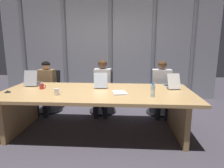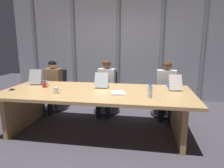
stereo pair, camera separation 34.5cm
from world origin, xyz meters
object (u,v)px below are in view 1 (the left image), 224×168
office_chair_left_mid (103,97)px  conference_mic_left_side (8,91)px  laptop_left_end (33,82)px  coffee_mug_near (57,92)px  office_chair_center (160,97)px  water_bottle_primary (153,91)px  person_left_mid (102,84)px  laptop_center (171,84)px  person_left_end (45,84)px  spiral_notepad (120,93)px  office_chair_left_end (49,96)px  person_center (162,85)px  laptop_left_mid (101,84)px  coffee_mug_far (42,86)px

office_chair_left_mid → conference_mic_left_side: office_chair_left_mid is taller
laptop_left_end → coffee_mug_near: laptop_left_end is taller
office_chair_center → water_bottle_primary: bearing=-9.0°
office_chair_left_mid → coffee_mug_near: office_chair_left_mid is taller
laptop_left_end → person_left_mid: bearing=-74.1°
laptop_center → office_chair_center: size_ratio=0.48×
person_left_end → person_left_mid: person_left_mid is taller
person_left_end → spiral_notepad: (1.69, -1.05, 0.10)m
water_bottle_primary → coffee_mug_near: 1.51m
coffee_mug_near → spiral_notepad: 1.01m
office_chair_left_end → coffee_mug_near: (0.68, -1.40, 0.46)m
office_chair_left_end → office_chair_center: office_chair_center is taller
spiral_notepad → person_center: bearing=38.0°
laptop_left_mid → person_left_end: bearing=61.3°
laptop_left_end → person_left_mid: 1.40m
laptop_left_mid → person_center: 1.38m
laptop_left_mid → person_center: person_center is taller
office_chair_center → water_bottle_primary: 1.54m
office_chair_left_mid → coffee_mug_far: bearing=-46.6°
office_chair_center → water_bottle_primary: size_ratio=4.53×
person_left_end → conference_mic_left_side: size_ratio=10.55×
laptop_left_end → laptop_center: (2.66, -0.04, -0.00)m
water_bottle_primary → coffee_mug_far: water_bottle_primary is taller
office_chair_left_mid → coffee_mug_near: (-0.58, -1.40, 0.46)m
person_center → coffee_mug_far: size_ratio=9.66×
laptop_center → conference_mic_left_side: size_ratio=4.22×
laptop_center → office_chair_left_mid: laptop_center is taller
person_left_end → coffee_mug_far: 0.89m
laptop_left_mid → coffee_mug_far: laptop_left_mid is taller
office_chair_left_mid → water_bottle_primary: size_ratio=4.27×
office_chair_left_mid → office_chair_center: (1.30, 0.00, 0.02)m
laptop_center → person_left_mid: 1.47m
office_chair_left_mid → person_left_end: bearing=-84.7°
laptop_left_end → office_chair_left_end: (0.04, 0.67, -0.46)m
person_left_mid → conference_mic_left_side: bearing=-50.9°
office_chair_left_mid → water_bottle_primary: water_bottle_primary is taller
office_chair_left_end → conference_mic_left_side: size_ratio=8.40×
laptop_left_mid → office_chair_left_end: 1.55m
office_chair_left_mid → person_center: (1.30, -0.15, 0.32)m
laptop_center → office_chair_left_end: (-2.62, 0.71, -0.46)m
office_chair_left_mid → coffee_mug_near: bearing=-24.2°
conference_mic_left_side → person_left_end: bearing=80.2°
laptop_left_end → conference_mic_left_side: bearing=159.1°
office_chair_center → spiral_notepad: 1.55m
coffee_mug_far → spiral_notepad: 1.43m
office_chair_left_end → water_bottle_primary: 2.65m
conference_mic_left_side → laptop_left_mid: bearing=20.8°
laptop_left_mid → office_chair_left_mid: 0.85m
office_chair_center → laptop_center: bearing=10.3°
water_bottle_primary → office_chair_center: bearing=75.3°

